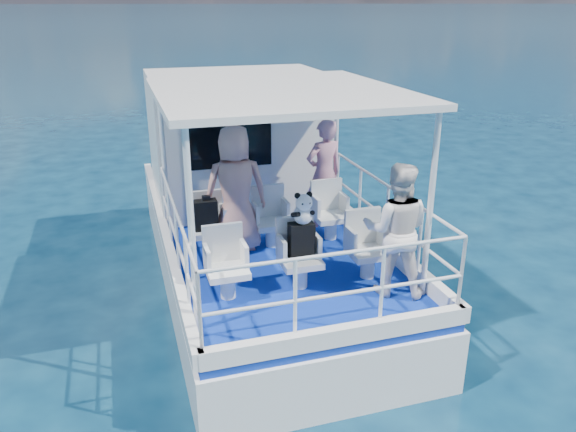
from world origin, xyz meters
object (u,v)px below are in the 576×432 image
(passenger_port_fwd, at_px, (236,190))
(backpack_center, at_px, (301,241))
(panda, at_px, (303,208))
(passenger_stbd_aft, at_px, (396,230))

(passenger_port_fwd, height_order, backpack_center, passenger_port_fwd)
(passenger_port_fwd, bearing_deg, panda, 114.87)
(passenger_port_fwd, relative_size, backpack_center, 3.93)
(passenger_port_fwd, distance_m, passenger_stbd_aft, 2.34)
(passenger_stbd_aft, height_order, panda, passenger_stbd_aft)
(backpack_center, bearing_deg, passenger_port_fwd, 111.33)
(passenger_port_fwd, bearing_deg, passenger_stbd_aft, 133.58)
(passenger_stbd_aft, height_order, backpack_center, passenger_stbd_aft)
(backpack_center, xyz_separation_m, panda, (0.02, -0.01, 0.42))
(panda, bearing_deg, backpack_center, 144.47)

